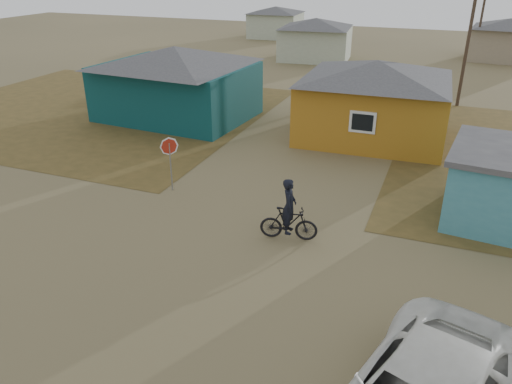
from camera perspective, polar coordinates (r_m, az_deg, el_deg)
ground at (r=15.03m, az=-5.90°, el=-8.77°), size 120.00×120.00×0.00m
grass_nw at (r=32.30m, az=-17.89°, el=8.96°), size 20.00×18.00×0.00m
house_teal at (r=29.12m, az=-9.10°, el=12.35°), size 8.93×7.08×4.00m
house_yellow at (r=26.01m, az=13.38°, el=10.35°), size 7.72×6.76×3.90m
house_pale_west at (r=47.00m, az=6.80°, el=17.04°), size 7.04×6.15×3.60m
house_beige_east at (r=51.56m, az=26.79°, el=15.36°), size 6.95×6.05×3.60m
house_pale_north at (r=60.74m, az=2.26°, el=18.89°), size 6.28×5.81×3.40m
utility_pole_near at (r=33.26m, az=23.15°, el=15.96°), size 1.40×0.20×8.00m
utility_pole_far at (r=49.19m, az=24.46°, el=18.15°), size 1.40×0.20×8.00m
stop_sign at (r=19.46m, az=-9.85°, el=4.60°), size 0.68×0.32×2.21m
cyclist at (r=16.12m, az=3.78°, el=-2.95°), size 1.95×0.90×2.13m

